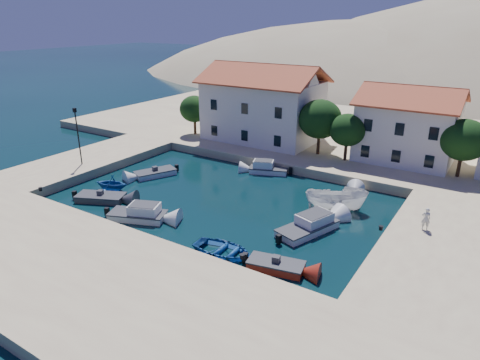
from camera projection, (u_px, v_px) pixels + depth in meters
name	position (u px, v px, depth m)	size (l,w,h in m)	color
ground	(148.00, 245.00, 32.46)	(400.00, 400.00, 0.00)	black
quay_south	(81.00, 277.00, 27.56)	(52.00, 12.00, 1.00)	tan
quay_east	(463.00, 257.00, 29.84)	(11.00, 20.00, 1.00)	tan
quay_west	(88.00, 161.00, 49.71)	(8.00, 20.00, 1.00)	tan
quay_north	(345.00, 134.00, 61.19)	(80.00, 36.00, 1.00)	tan
building_left	(263.00, 102.00, 55.40)	(14.70, 9.45, 9.70)	silver
building_mid	(408.00, 123.00, 47.39)	(10.50, 8.40, 8.30)	silver
trees	(332.00, 124.00, 48.50)	(37.30, 5.30, 6.45)	#382314
lamppost	(77.00, 131.00, 45.86)	(0.35, 0.25, 6.22)	black
bollards	(207.00, 221.00, 33.68)	(29.36, 9.56, 0.30)	black
motorboat_grey_sw	(101.00, 198.00, 40.17)	(4.89, 3.63, 1.25)	#38383D
cabin_cruiser_south	(138.00, 214.00, 36.45)	(5.22, 3.68, 1.60)	white
rowboat_south	(224.00, 254.00, 31.20)	(3.39, 4.75, 0.98)	#1C529D
motorboat_red_se	(276.00, 266.00, 29.19)	(4.11, 2.45, 1.25)	maroon
cabin_cruiser_east	(308.00, 227.00, 34.24)	(3.84, 5.86, 1.60)	white
boat_east	(335.00, 210.00, 38.34)	(2.06, 5.48, 2.12)	white
motorboat_white_ne	(351.00, 198.00, 40.11)	(2.49, 4.18, 1.25)	white
rowboat_west	(112.00, 190.00, 42.79)	(2.89, 3.35, 1.76)	#1C529D
motorboat_white_west	(155.00, 173.00, 46.49)	(3.60, 4.75, 1.25)	white
cabin_cruiser_north	(269.00, 169.00, 47.27)	(4.53, 3.12, 1.60)	white
pedestrian	(426.00, 219.00, 32.37)	(0.65, 0.43, 1.79)	silver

